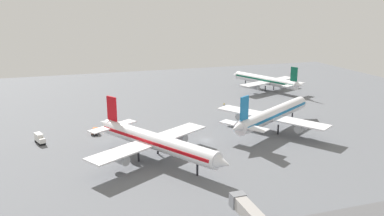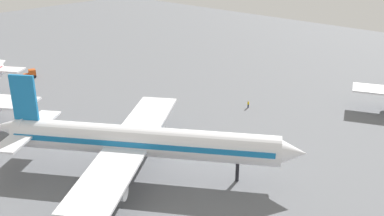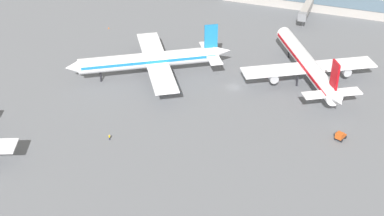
{
  "view_description": "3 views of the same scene",
  "coord_description": "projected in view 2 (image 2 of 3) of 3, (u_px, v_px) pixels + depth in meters",
  "views": [
    {
      "loc": [
        -44.27,
        -121.83,
        46.18
      ],
      "look_at": [
        1.67,
        19.95,
        6.07
      ],
      "focal_mm": 37.42,
      "sensor_mm": 36.0,
      "label": 1
    },
    {
      "loc": [
        78.56,
        -41.33,
        38.5
      ],
      "look_at": [
        19.31,
        24.34,
        3.35
      ],
      "focal_mm": 41.98,
      "sensor_mm": 36.0,
      "label": 2
    },
    {
      "loc": [
        -40.79,
        147.16,
        87.01
      ],
      "look_at": [
        6.4,
        20.62,
        2.79
      ],
      "focal_mm": 51.94,
      "sensor_mm": 36.0,
      "label": 3
    }
  ],
  "objects": [
    {
      "name": "ground",
      "position": [
        42.0,
        132.0,
        91.64
      ],
      "size": [
        288.0,
        288.0,
        0.0
      ],
      "primitive_type": "plane",
      "color": "slate"
    },
    {
      "name": "airplane_at_gate",
      "position": [
        139.0,
        141.0,
        74.34
      ],
      "size": [
        47.59,
        40.02,
        16.37
      ],
      "rotation": [
        0.0,
        0.0,
        0.57
      ],
      "color": "white",
      "rests_on": "ground"
    },
    {
      "name": "baggage_tug",
      "position": [
        31.0,
        74.0,
        125.3
      ],
      "size": [
        3.15,
        3.67,
        2.3
      ],
      "rotation": [
        0.0,
        0.0,
        1.2
      ],
      "color": "black",
      "rests_on": "ground"
    },
    {
      "name": "ground_crew_worker",
      "position": [
        248.0,
        104.0,
        104.13
      ],
      "size": [
        0.38,
        0.58,
        1.67
      ],
      "rotation": [
        0.0,
        0.0,
        3.14
      ],
      "color": "#1E2338",
      "rests_on": "ground"
    }
  ]
}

